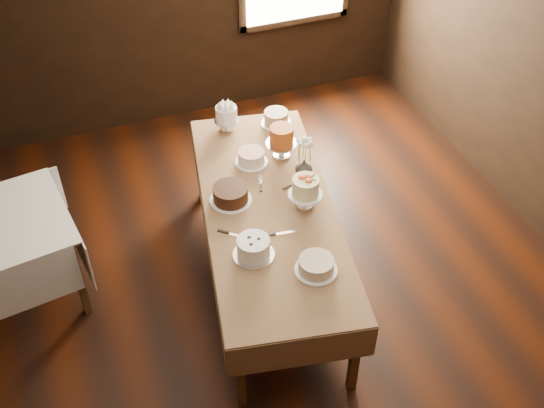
% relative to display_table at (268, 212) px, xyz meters
% --- Properties ---
extents(floor, '(5.00, 6.00, 0.01)m').
position_rel_display_table_xyz_m(floor, '(-0.03, -0.36, -0.72)').
color(floor, black).
rests_on(floor, ground).
extents(display_table, '(1.42, 2.65, 0.78)m').
position_rel_display_table_xyz_m(display_table, '(0.00, 0.00, 0.00)').
color(display_table, '#472D16').
rests_on(display_table, ground).
extents(side_table, '(1.11, 1.11, 0.83)m').
position_rel_display_table_xyz_m(side_table, '(-1.95, 0.48, 0.01)').
color(side_table, '#472D16').
rests_on(side_table, ground).
extents(cake_meringue, '(0.26, 0.26, 0.24)m').
position_rel_display_table_xyz_m(cake_meringue, '(0.02, 1.09, 0.17)').
color(cake_meringue, silver).
rests_on(cake_meringue, display_table).
extents(cake_speckled, '(0.28, 0.28, 0.13)m').
position_rel_display_table_xyz_m(cake_speckled, '(0.45, 1.02, 0.12)').
color(cake_speckled, white).
rests_on(cake_speckled, display_table).
extents(cake_lattice, '(0.28, 0.28, 0.10)m').
position_rel_display_table_xyz_m(cake_lattice, '(0.06, 0.56, 0.11)').
color(cake_lattice, white).
rests_on(cake_lattice, display_table).
extents(cake_caramel, '(0.27, 0.27, 0.30)m').
position_rel_display_table_xyz_m(cake_caramel, '(0.32, 0.56, 0.19)').
color(cake_caramel, silver).
rests_on(cake_caramel, display_table).
extents(cake_chocolate, '(0.33, 0.33, 0.13)m').
position_rel_display_table_xyz_m(cake_chocolate, '(-0.25, 0.17, 0.12)').
color(cake_chocolate, white).
rests_on(cake_chocolate, display_table).
extents(cake_flowers, '(0.29, 0.29, 0.27)m').
position_rel_display_table_xyz_m(cake_flowers, '(0.27, -0.09, 0.18)').
color(cake_flowers, white).
rests_on(cake_flowers, display_table).
extents(cake_swirl, '(0.33, 0.33, 0.15)m').
position_rel_display_table_xyz_m(cake_swirl, '(-0.28, -0.45, 0.13)').
color(cake_swirl, silver).
rests_on(cake_swirl, display_table).
extents(cake_cream, '(0.30, 0.30, 0.11)m').
position_rel_display_table_xyz_m(cake_cream, '(0.07, -0.74, 0.11)').
color(cake_cream, white).
rests_on(cake_cream, display_table).
extents(cake_server_a, '(0.24, 0.06, 0.01)m').
position_rel_display_table_xyz_m(cake_server_a, '(0.02, -0.32, 0.06)').
color(cake_server_a, silver).
rests_on(cake_server_a, display_table).
extents(cake_server_c, '(0.10, 0.24, 0.01)m').
position_rel_display_table_xyz_m(cake_server_c, '(0.06, 0.34, 0.06)').
color(cake_server_c, silver).
rests_on(cake_server_c, display_table).
extents(cake_server_d, '(0.24, 0.09, 0.01)m').
position_rel_display_table_xyz_m(cake_server_d, '(0.34, 0.19, 0.06)').
color(cake_server_d, silver).
rests_on(cake_server_d, display_table).
extents(cake_server_e, '(0.20, 0.18, 0.01)m').
position_rel_display_table_xyz_m(cake_server_e, '(-0.32, -0.23, 0.06)').
color(cake_server_e, silver).
rests_on(cake_server_e, display_table).
extents(flower_vase, '(0.20, 0.20, 0.15)m').
position_rel_display_table_xyz_m(flower_vase, '(0.40, 0.26, 0.13)').
color(flower_vase, '#2D2823').
rests_on(flower_vase, display_table).
extents(flower_bouquet, '(0.14, 0.14, 0.20)m').
position_rel_display_table_xyz_m(flower_bouquet, '(0.40, 0.26, 0.32)').
color(flower_bouquet, white).
rests_on(flower_bouquet, flower_vase).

